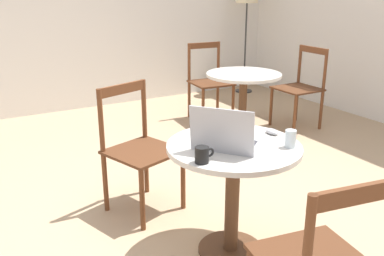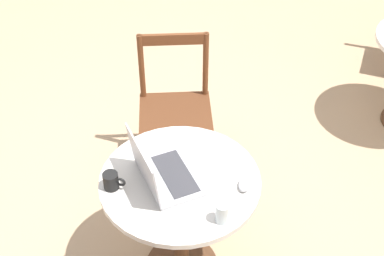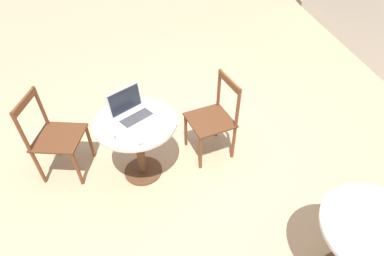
{
  "view_description": "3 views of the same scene",
  "coord_description": "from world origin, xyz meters",
  "px_view_note": "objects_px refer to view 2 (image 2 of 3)",
  "views": [
    {
      "loc": [
        -1.26,
        -2.35,
        1.59
      ],
      "look_at": [
        0.12,
        0.02,
        0.67
      ],
      "focal_mm": 40.0,
      "sensor_mm": 36.0,
      "label": 1
    },
    {
      "loc": [
        0.61,
        -2.19,
        2.58
      ],
      "look_at": [
        0.04,
        -0.01,
        0.62
      ],
      "focal_mm": 50.0,
      "sensor_mm": 36.0,
      "label": 2
    },
    {
      "loc": [
        2.3,
        -0.19,
        2.5
      ],
      "look_at": [
        0.07,
        0.05,
        0.54
      ],
      "focal_mm": 28.0,
      "sensor_mm": 36.0,
      "label": 3
    }
  ],
  "objects_px": {
    "chair_near_back": "(175,110)",
    "mouse": "(245,184)",
    "laptop": "(163,173)",
    "cafe_table_near": "(180,202)",
    "drinking_glass": "(222,213)",
    "mug": "(111,181)"
  },
  "relations": [
    {
      "from": "laptop",
      "to": "drinking_glass",
      "type": "bearing_deg",
      "value": -27.13
    },
    {
      "from": "mouse",
      "to": "laptop",
      "type": "bearing_deg",
      "value": -171.21
    },
    {
      "from": "chair_near_back",
      "to": "mug",
      "type": "bearing_deg",
      "value": -92.32
    },
    {
      "from": "mug",
      "to": "drinking_glass",
      "type": "xyz_separation_m",
      "value": [
        0.54,
        -0.06,
        0.01
      ]
    },
    {
      "from": "mouse",
      "to": "drinking_glass",
      "type": "xyz_separation_m",
      "value": [
        -0.06,
        -0.23,
        0.03
      ]
    },
    {
      "from": "laptop",
      "to": "mouse",
      "type": "height_order",
      "value": "laptop"
    },
    {
      "from": "cafe_table_near",
      "to": "laptop",
      "type": "bearing_deg",
      "value": -159.91
    },
    {
      "from": "chair_near_back",
      "to": "mouse",
      "type": "xyz_separation_m",
      "value": [
        0.57,
        -0.76,
        0.27
      ]
    },
    {
      "from": "laptop",
      "to": "mouse",
      "type": "xyz_separation_m",
      "value": [
        0.39,
        0.06,
        -0.04
      ]
    },
    {
      "from": "chair_near_back",
      "to": "laptop",
      "type": "distance_m",
      "value": 0.9
    },
    {
      "from": "mouse",
      "to": "drinking_glass",
      "type": "bearing_deg",
      "value": -105.06
    },
    {
      "from": "cafe_table_near",
      "to": "mouse",
      "type": "height_order",
      "value": "mouse"
    },
    {
      "from": "laptop",
      "to": "mug",
      "type": "relative_size",
      "value": 4.09
    },
    {
      "from": "laptop",
      "to": "mouse",
      "type": "bearing_deg",
      "value": 8.79
    },
    {
      "from": "cafe_table_near",
      "to": "drinking_glass",
      "type": "bearing_deg",
      "value": -38.12
    },
    {
      "from": "chair_near_back",
      "to": "drinking_glass",
      "type": "bearing_deg",
      "value": -62.96
    },
    {
      "from": "mouse",
      "to": "cafe_table_near",
      "type": "bearing_deg",
      "value": -174.17
    },
    {
      "from": "cafe_table_near",
      "to": "laptop",
      "type": "distance_m",
      "value": 0.23
    },
    {
      "from": "mug",
      "to": "drinking_glass",
      "type": "bearing_deg",
      "value": -6.54
    },
    {
      "from": "chair_near_back",
      "to": "mouse",
      "type": "distance_m",
      "value": 0.99
    },
    {
      "from": "cafe_table_near",
      "to": "mug",
      "type": "relative_size",
      "value": 7.07
    },
    {
      "from": "chair_near_back",
      "to": "mouse",
      "type": "bearing_deg",
      "value": -53.46
    }
  ]
}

